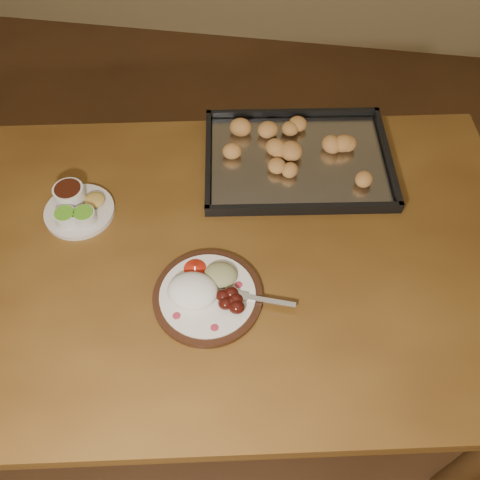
# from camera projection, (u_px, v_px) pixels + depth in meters

# --- Properties ---
(ground) EXTENTS (4.00, 4.00, 0.00)m
(ground) POSITION_uv_depth(u_px,v_px,m) (186.00, 376.00, 1.84)
(ground) COLOR brown
(ground) RESTS_ON ground
(dining_table) EXTENTS (1.64, 1.16, 0.75)m
(dining_table) POSITION_uv_depth(u_px,v_px,m) (208.00, 275.00, 1.31)
(dining_table) COLOR brown
(dining_table) RESTS_ON ground
(dinner_plate) EXTENTS (0.31, 0.24, 0.05)m
(dinner_plate) POSITION_uv_depth(u_px,v_px,m) (206.00, 293.00, 1.15)
(dinner_plate) COLOR black
(dinner_plate) RESTS_ON dining_table
(condiment_saucer) EXTENTS (0.17, 0.17, 0.06)m
(condiment_saucer) POSITION_uv_depth(u_px,v_px,m) (76.00, 207.00, 1.29)
(condiment_saucer) COLOR silver
(condiment_saucer) RESTS_ON dining_table
(baking_tray) EXTENTS (0.53, 0.43, 0.05)m
(baking_tray) POSITION_uv_depth(u_px,v_px,m) (298.00, 158.00, 1.39)
(baking_tray) COLOR black
(baking_tray) RESTS_ON dining_table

